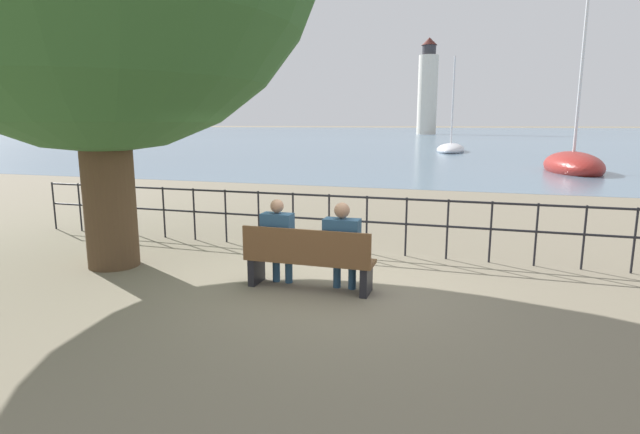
{
  "coord_description": "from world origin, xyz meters",
  "views": [
    {
      "loc": [
        2.18,
        -6.47,
        2.32
      ],
      "look_at": [
        0.0,
        0.5,
        0.95
      ],
      "focal_mm": 28.0,
      "sensor_mm": 36.0,
      "label": 1
    }
  ],
  "objects_px": {
    "sailboat_1": "(573,165)",
    "sailboat_2": "(451,149)",
    "seated_person_left": "(278,239)",
    "seated_person_right": "(342,243)",
    "park_bench": "(308,260)",
    "harbor_lighthouse": "(428,90)"
  },
  "relations": [
    {
      "from": "park_bench",
      "to": "sailboat_2",
      "type": "relative_size",
      "value": 0.23
    },
    {
      "from": "park_bench",
      "to": "sailboat_1",
      "type": "bearing_deg",
      "value": 71.95
    },
    {
      "from": "seated_person_left",
      "to": "seated_person_right",
      "type": "distance_m",
      "value": 0.95
    },
    {
      "from": "sailboat_1",
      "to": "sailboat_2",
      "type": "height_order",
      "value": "sailboat_1"
    },
    {
      "from": "seated_person_left",
      "to": "sailboat_1",
      "type": "height_order",
      "value": "sailboat_1"
    },
    {
      "from": "sailboat_1",
      "to": "sailboat_2",
      "type": "distance_m",
      "value": 18.04
    },
    {
      "from": "park_bench",
      "to": "seated_person_right",
      "type": "relative_size",
      "value": 1.46
    },
    {
      "from": "seated_person_left",
      "to": "park_bench",
      "type": "bearing_deg",
      "value": -9.02
    },
    {
      "from": "park_bench",
      "to": "harbor_lighthouse",
      "type": "xyz_separation_m",
      "value": [
        -8.95,
        109.51,
        9.28
      ]
    },
    {
      "from": "seated_person_left",
      "to": "sailboat_1",
      "type": "distance_m",
      "value": 21.73
    },
    {
      "from": "sailboat_1",
      "to": "sailboat_2",
      "type": "bearing_deg",
      "value": 105.34
    },
    {
      "from": "park_bench",
      "to": "seated_person_right",
      "type": "distance_m",
      "value": 0.55
    },
    {
      "from": "sailboat_1",
      "to": "seated_person_right",
      "type": "bearing_deg",
      "value": -113.11
    },
    {
      "from": "seated_person_right",
      "to": "harbor_lighthouse",
      "type": "height_order",
      "value": "harbor_lighthouse"
    },
    {
      "from": "sailboat_2",
      "to": "harbor_lighthouse",
      "type": "distance_m",
      "value": 73.32
    },
    {
      "from": "sailboat_1",
      "to": "harbor_lighthouse",
      "type": "relative_size",
      "value": 0.55
    },
    {
      "from": "seated_person_left",
      "to": "sailboat_2",
      "type": "bearing_deg",
      "value": 89.14
    },
    {
      "from": "park_bench",
      "to": "sailboat_2",
      "type": "height_order",
      "value": "sailboat_2"
    },
    {
      "from": "seated_person_right",
      "to": "harbor_lighthouse",
      "type": "bearing_deg",
      "value": 94.92
    },
    {
      "from": "seated_person_left",
      "to": "sailboat_2",
      "type": "height_order",
      "value": "sailboat_2"
    },
    {
      "from": "park_bench",
      "to": "seated_person_right",
      "type": "xyz_separation_m",
      "value": [
        0.47,
        0.07,
        0.26
      ]
    },
    {
      "from": "harbor_lighthouse",
      "to": "sailboat_2",
      "type": "bearing_deg",
      "value": -82.87
    }
  ]
}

